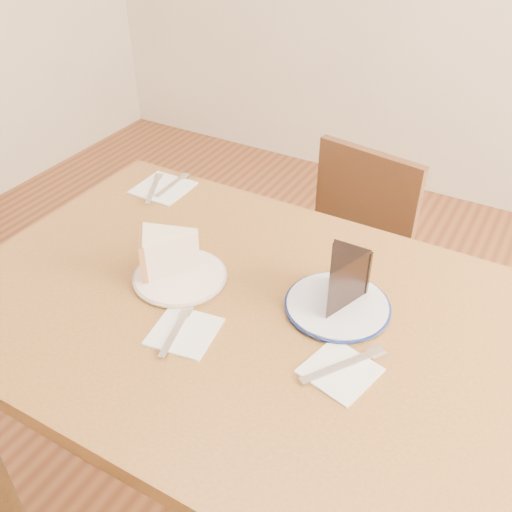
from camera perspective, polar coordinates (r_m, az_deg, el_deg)
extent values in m
plane|color=#462312|center=(1.73, -0.69, -24.15)|extent=(4.00, 4.00, 0.00)
cube|color=#513216|center=(1.15, -0.96, -5.98)|extent=(1.20, 0.80, 0.04)
cylinder|color=#362210|center=(1.85, -9.96, -2.72)|extent=(0.06, 0.06, 0.71)
cylinder|color=#362210|center=(1.57, 23.99, -14.92)|extent=(0.06, 0.06, 0.71)
cube|color=black|center=(1.73, 7.25, -2.77)|extent=(0.45, 0.45, 0.04)
cylinder|color=black|center=(1.94, 13.59, -7.28)|extent=(0.04, 0.04, 0.40)
cylinder|color=black|center=(2.05, 5.42, -3.42)|extent=(0.04, 0.04, 0.40)
cylinder|color=black|center=(1.72, 8.35, -13.37)|extent=(0.04, 0.04, 0.40)
cylinder|color=black|center=(1.85, -0.47, -8.58)|extent=(0.04, 0.04, 0.40)
cube|color=black|center=(1.75, 10.86, 5.07)|extent=(0.33, 0.08, 0.35)
cylinder|color=white|center=(1.22, -7.60, -2.07)|extent=(0.19, 0.19, 0.01)
cylinder|color=white|center=(1.15, 8.13, -4.94)|extent=(0.20, 0.20, 0.01)
cube|color=white|center=(1.09, -7.19, -7.50)|extent=(0.13, 0.13, 0.00)
cube|color=white|center=(1.03, 8.38, -11.28)|extent=(0.14, 0.14, 0.00)
cube|color=white|center=(1.55, -9.28, 6.73)|extent=(0.14, 0.14, 0.00)
cube|color=silver|center=(1.09, -8.05, -7.48)|extent=(0.05, 0.14, 0.00)
cube|color=silver|center=(1.03, 8.68, -10.76)|extent=(0.11, 0.15, 0.00)
cube|color=silver|center=(1.55, -8.45, 7.00)|extent=(0.02, 0.14, 0.00)
cube|color=silver|center=(1.54, -10.21, 6.64)|extent=(0.08, 0.15, 0.00)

